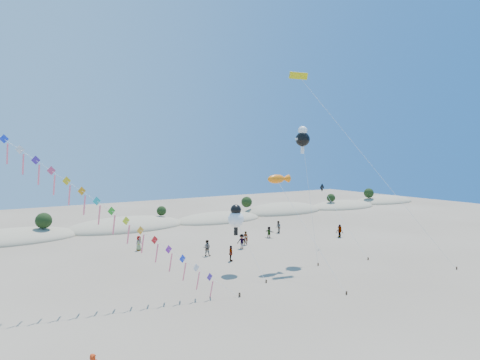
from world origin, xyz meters
name	(u,v)px	position (x,y,z in m)	size (l,w,h in m)	color
ground	(339,336)	(0.00, 0.00, 0.00)	(160.00, 160.00, 0.00)	#776652
dune_ridge	(133,227)	(1.06, 45.14, 0.11)	(145.30, 11.49, 5.57)	tan
kite_train	(53,173)	(-14.38, 15.37, 10.22)	(24.42, 11.25, 19.81)	#3F2D1E
fish_kite	(279,179)	(6.87, 15.07, 9.06)	(2.64, 10.51, 9.56)	#3F2D1E
cartoon_kite_low	(236,217)	(2.08, 15.75, 5.40)	(1.58, 5.44, 6.69)	#3F2D1E
cartoon_kite_high	(303,138)	(11.38, 16.53, 13.48)	(2.10, 4.64, 14.78)	#3F2D1E
parafoil_kite	(302,80)	(10.91, 16.17, 19.71)	(11.62, 12.82, 20.61)	#3F2D1E
dark_kite	(332,203)	(17.23, 17.61, 5.63)	(1.42, 8.35, 7.95)	#3F2D1E
beachgoers	(259,237)	(11.10, 24.40, 0.87)	(27.44, 11.17, 1.84)	slate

